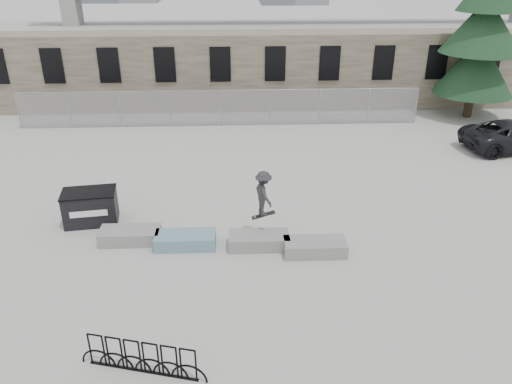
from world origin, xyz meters
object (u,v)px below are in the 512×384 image
planter_offset (315,247)px  skateboarder (264,194)px  dumpster (90,207)px  planter_center_right (259,240)px  planter_far_left (130,235)px  spruce_tree (483,29)px  planter_center_left (185,240)px  bike_rack (142,358)px

planter_offset → skateboarder: 2.39m
dumpster → planter_center_right: bearing=-25.6°
planter_far_left → dumpster: 2.17m
dumpster → planter_offset: bearing=-25.0°
spruce_tree → planter_center_right: bearing=-133.4°
planter_center_left → dumpster: (-3.50, 1.79, 0.37)m
planter_offset → bike_rack: size_ratio=0.66×
planter_center_left → planter_center_right: size_ratio=1.00×
planter_far_left → bike_rack: (1.34, -5.86, 0.19)m
planter_center_right → bike_rack: bearing=-119.1°
planter_center_right → skateboarder: size_ratio=1.19×
planter_offset → skateboarder: (-1.62, 0.97, 1.47)m
planter_far_left → planter_center_right: size_ratio=1.00×
planter_center_left → spruce_tree: 21.16m
planter_center_left → bike_rack: (-0.54, -5.48, 0.19)m
planter_far_left → planter_center_left: same height
planter_center_left → planter_far_left: bearing=168.5°
planter_far_left → skateboarder: bearing=-0.6°
planter_center_left → planter_center_right: 2.44m
planter_center_right → spruce_tree: size_ratio=0.17×
bike_rack → planter_offset: bearing=45.5°
planter_center_left → dumpster: 3.95m
spruce_tree → dumpster: bearing=-148.0°
planter_offset → planter_far_left: bearing=170.6°
planter_far_left → bike_rack: size_ratio=0.66×
dumpster → skateboarder: bearing=-21.0°
planter_center_left → spruce_tree: (15.46, 13.65, 4.70)m
spruce_tree → planter_center_left: bearing=-138.6°
spruce_tree → planter_offset: bearing=-128.2°
planter_center_right → planter_offset: 1.85m
planter_center_right → dumpster: dumpster is taller
planter_far_left → dumpster: bearing=138.9°
dumpster → bike_rack: size_ratio=0.66×
planter_offset → skateboarder: bearing=149.1°
bike_rack → spruce_tree: spruce_tree is taller
planter_far_left → bike_rack: 6.02m
skateboarder → dumpster: bearing=56.4°
planter_far_left → planter_offset: (6.11, -1.01, 0.00)m
planter_center_right → spruce_tree: bearing=46.6°
skateboarder → planter_center_right: bearing=140.2°
planter_far_left → spruce_tree: (17.35, 13.27, 4.70)m
planter_center_left → skateboarder: skateboarder is taller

